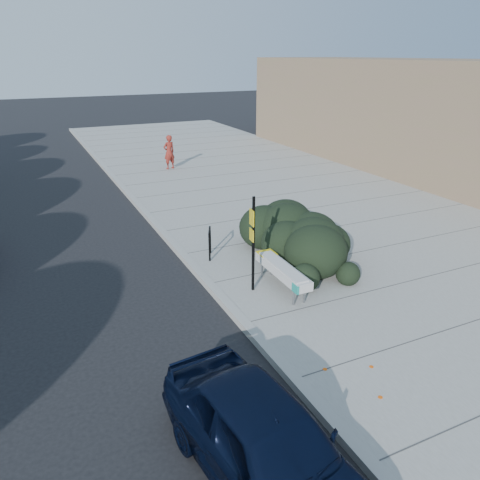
{
  "coord_description": "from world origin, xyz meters",
  "views": [
    {
      "loc": [
        -3.73,
        -7.59,
        5.42
      ],
      "look_at": [
        0.98,
        2.37,
        1.0
      ],
      "focal_mm": 35.0,
      "sensor_mm": 36.0,
      "label": 1
    }
  ],
  "objects_px": {
    "bike_rack": "(210,240)",
    "sign_post": "(253,238)",
    "bench": "(282,270)",
    "pedestrian": "(169,152)",
    "sedan_navy": "(267,445)"
  },
  "relations": [
    {
      "from": "sign_post",
      "to": "sedan_navy",
      "type": "relative_size",
      "value": 0.59
    },
    {
      "from": "bike_rack",
      "to": "pedestrian",
      "type": "bearing_deg",
      "value": 102.15
    },
    {
      "from": "bench",
      "to": "sedan_navy",
      "type": "relative_size",
      "value": 0.53
    },
    {
      "from": "bike_rack",
      "to": "pedestrian",
      "type": "xyz_separation_m",
      "value": [
        2.2,
        10.73,
        0.32
      ]
    },
    {
      "from": "bench",
      "to": "sign_post",
      "type": "bearing_deg",
      "value": 158.99
    },
    {
      "from": "pedestrian",
      "to": "sedan_navy",
      "type": "bearing_deg",
      "value": 60.64
    },
    {
      "from": "sign_post",
      "to": "pedestrian",
      "type": "distance_m",
      "value": 13.13
    },
    {
      "from": "sign_post",
      "to": "bike_rack",
      "type": "bearing_deg",
      "value": 101.44
    },
    {
      "from": "bench",
      "to": "pedestrian",
      "type": "distance_m",
      "value": 13.31
    },
    {
      "from": "bike_rack",
      "to": "pedestrian",
      "type": "height_order",
      "value": "pedestrian"
    },
    {
      "from": "bike_rack",
      "to": "sign_post",
      "type": "xyz_separation_m",
      "value": [
        0.18,
        -2.23,
        0.83
      ]
    },
    {
      "from": "bench",
      "to": "pedestrian",
      "type": "xyz_separation_m",
      "value": [
        1.36,
        13.23,
        0.32
      ]
    },
    {
      "from": "bike_rack",
      "to": "sign_post",
      "type": "height_order",
      "value": "sign_post"
    },
    {
      "from": "bench",
      "to": "bike_rack",
      "type": "relative_size",
      "value": 2.53
    },
    {
      "from": "bench",
      "to": "pedestrian",
      "type": "height_order",
      "value": "pedestrian"
    }
  ]
}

